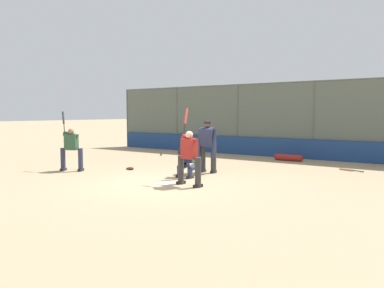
{
  "coord_description": "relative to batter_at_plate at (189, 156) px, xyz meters",
  "views": [
    {
      "loc": [
        -6.41,
        8.17,
        1.97
      ],
      "look_at": [
        -0.22,
        -1.0,
        1.05
      ],
      "focal_mm": 35.0,
      "sensor_mm": 36.0,
      "label": 1
    }
  ],
  "objects": [
    {
      "name": "ground_plane",
      "position": [
        0.73,
        0.1,
        -0.81
      ],
      "size": [
        160.0,
        160.0,
        0.0
      ],
      "primitive_type": "plane",
      "color": "tan"
    },
    {
      "name": "padding_wall",
      "position": [
        0.73,
        -7.69,
        -0.39
      ],
      "size": [
        17.65,
        0.18,
        0.84
      ],
      "primitive_type": "cube",
      "color": "navy",
      "rests_on": "ground_plane"
    },
    {
      "name": "home_plate_marker",
      "position": [
        0.73,
        0.1,
        -0.8
      ],
      "size": [
        0.43,
        0.43,
        0.01
      ],
      "primitive_type": "cube",
      "color": "white",
      "rests_on": "ground_plane"
    },
    {
      "name": "backstop_fence",
      "position": [
        0.73,
        -7.79,
        0.95
      ],
      "size": [
        18.09,
        0.08,
        3.34
      ],
      "color": "#515651",
      "rests_on": "ground_plane"
    },
    {
      "name": "umpire_home",
      "position": [
        0.74,
        -2.15,
        0.11
      ],
      "size": [
        0.69,
        0.44,
        1.7
      ],
      "rotation": [
        0.0,
        0.0,
        0.07
      ],
      "color": "#333333",
      "rests_on": "ground_plane"
    },
    {
      "name": "catcher_behind_plate",
      "position": [
        0.8,
        -1.1,
        -0.2
      ],
      "size": [
        0.62,
        0.73,
        1.18
      ],
      "rotation": [
        0.0,
        0.0,
        -0.04
      ],
      "color": "#2D334C",
      "rests_on": "ground_plane"
    },
    {
      "name": "spare_bat_near_backstop",
      "position": [
        5.32,
        -5.42,
        -0.78
      ],
      "size": [
        0.55,
        0.67,
        0.07
      ],
      "rotation": [
        0.0,
        0.0,
        2.24
      ],
      "color": "black",
      "rests_on": "ground_plane"
    },
    {
      "name": "spare_bat_by_padding",
      "position": [
        -3.03,
        -5.19,
        -0.78
      ],
      "size": [
        0.82,
        0.28,
        0.07
      ],
      "rotation": [
        0.0,
        0.0,
        6.01
      ],
      "color": "black",
      "rests_on": "ground_plane"
    },
    {
      "name": "batter_at_plate",
      "position": [
        0.0,
        0.0,
        0.0
      ],
      "size": [
        0.89,
        0.79,
        2.1
      ],
      "rotation": [
        0.0,
        0.0,
        -0.2
      ],
      "color": "#333333",
      "rests_on": "ground_plane"
    },
    {
      "name": "spare_bat_third_base_side",
      "position": [
        -3.57,
        -6.9,
        -0.78
      ],
      "size": [
        0.19,
        0.91,
        0.07
      ],
      "rotation": [
        0.0,
        0.0,
        1.72
      ],
      "color": "black",
      "rests_on": "ground_plane"
    },
    {
      "name": "fielding_glove_on_dirt",
      "position": [
        3.3,
        -1.19,
        -0.76
      ],
      "size": [
        0.27,
        0.21,
        0.1
      ],
      "color": "#56331E",
      "rests_on": "ground_plane"
    },
    {
      "name": "batter_on_deck",
      "position": [
        4.8,
        0.09,
        -0.02
      ],
      "size": [
        1.08,
        0.56,
        2.02
      ],
      "rotation": [
        0.0,
        0.0,
        0.41
      ],
      "color": "#2D334C",
      "rests_on": "ground_plane"
    },
    {
      "name": "equipment_bag_dugout_side",
      "position": [
        -0.41,
        -6.64,
        -0.67
      ],
      "size": [
        1.23,
        0.27,
        0.27
      ],
      "color": "maroon",
      "rests_on": "ground_plane"
    },
    {
      "name": "bleachers_beyond",
      "position": [
        1.6,
        -10.29,
        -0.33
      ],
      "size": [
        12.61,
        2.5,
        1.48
      ],
      "color": "slate",
      "rests_on": "ground_plane"
    }
  ]
}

